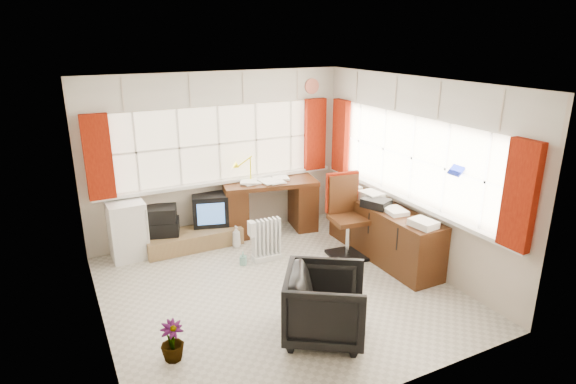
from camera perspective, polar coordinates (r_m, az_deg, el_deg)
name	(u,v)px	position (r m, az deg, el deg)	size (l,w,h in m)	color
ground	(278,291)	(6.04, -1.21, -11.60)	(4.00, 4.00, 0.00)	beige
room_walls	(277,173)	(5.45, -1.32, 2.21)	(4.00, 4.00, 4.00)	beige
window_back	(221,177)	(7.33, -7.91, 1.78)	(3.70, 0.12, 3.60)	#FFECC9
window_right	(407,195)	(6.65, 13.97, -0.34)	(0.12, 3.70, 3.60)	#FFECC9
curtains	(308,152)	(6.67, 2.40, 4.81)	(3.83, 3.83, 1.15)	maroon
overhead_cabinets	(310,93)	(6.60, 2.68, 11.68)	(3.98, 3.98, 0.48)	beige
desk	(269,202)	(7.61, -2.26, -1.25)	(1.55, 0.96, 0.87)	#4C2411
desk_lamp	(250,164)	(7.34, -4.48, 3.35)	(0.17, 0.15, 0.41)	#EDEA09
task_chair	(345,212)	(6.78, 6.76, -2.41)	(0.55, 0.57, 1.18)	black
office_chair	(326,305)	(5.06, 4.47, -13.15)	(0.80, 0.82, 0.74)	black
radiator	(267,244)	(6.69, -2.56, -6.12)	(0.41, 0.17, 0.60)	white
credenza	(383,231)	(6.86, 11.17, -4.51)	(0.50, 2.00, 0.85)	#4C2411
file_tray	(376,203)	(6.66, 10.41, -1.29)	(0.28, 0.35, 0.12)	black
tv_bench	(193,239)	(7.26, -11.15, -5.47)	(1.40, 0.50, 0.25)	olive
crt_tv	(210,208)	(7.37, -9.20, -1.94)	(0.63, 0.60, 0.48)	black
hifi_stack	(158,221)	(7.13, -15.19, -3.38)	(0.66, 0.52, 0.42)	black
mini_fridge	(127,230)	(7.06, -18.49, -4.28)	(0.50, 0.50, 0.82)	white
spray_bottle_a	(236,236)	(7.16, -6.14, -5.25)	(0.12, 0.13, 0.32)	silver
spray_bottle_b	(243,258)	(6.64, -5.34, -7.84)	(0.09, 0.09, 0.19)	#8ED4C2
flower_vase	(172,341)	(4.95, -13.57, -16.82)	(0.23, 0.23, 0.41)	black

